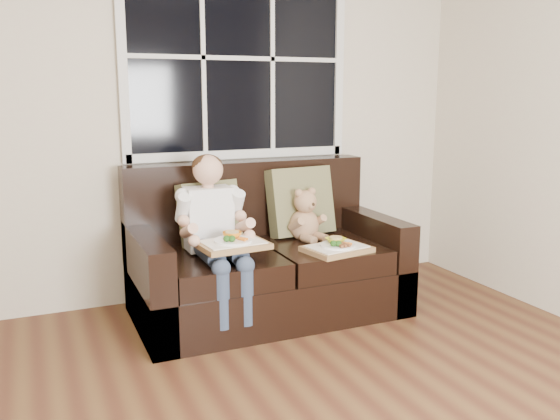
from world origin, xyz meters
name	(u,v)px	position (x,y,z in m)	size (l,w,h in m)	color
room_walls	(350,30)	(0.00, 0.00, 1.59)	(4.52, 5.02, 2.71)	beige
window_back	(238,58)	(0.55, 2.48, 1.65)	(1.62, 0.04, 1.37)	black
loveseat	(264,265)	(0.55, 2.02, 0.31)	(1.70, 0.92, 0.96)	black
pillow_left	(210,213)	(0.23, 2.17, 0.65)	(0.44, 0.27, 0.42)	brown
pillow_right	(300,201)	(0.88, 2.17, 0.68)	(0.48, 0.26, 0.48)	brown
child	(214,221)	(0.17, 1.89, 0.66)	(0.41, 0.61, 0.93)	white
teddy_bear	(305,218)	(0.85, 2.03, 0.59)	(0.24, 0.29, 0.36)	tan
tray_left	(233,243)	(0.22, 1.67, 0.57)	(0.41, 0.33, 0.09)	#A37449
tray_right	(337,247)	(0.89, 1.66, 0.48)	(0.43, 0.36, 0.09)	#A37449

